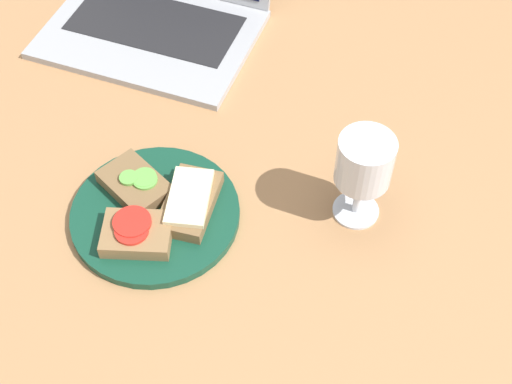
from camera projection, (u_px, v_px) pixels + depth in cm
name	position (u px, v px, depth cm)	size (l,w,h in cm)	color
wooden_table	(212.00, 203.00, 102.25)	(140.00, 140.00, 3.00)	#B27F51
plate	(155.00, 214.00, 98.46)	(23.39, 23.39, 1.33)	#144733
sandwich_with_cheese	(190.00, 201.00, 97.33)	(7.55, 11.85, 2.74)	brown
sandwich_with_cucumber	(135.00, 184.00, 99.40)	(11.68, 10.18, 2.53)	brown
sandwich_with_tomato	(136.00, 233.00, 94.19)	(10.72, 9.23, 2.72)	#937047
wine_glass	(364.00, 165.00, 91.63)	(7.49, 7.49, 14.36)	white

